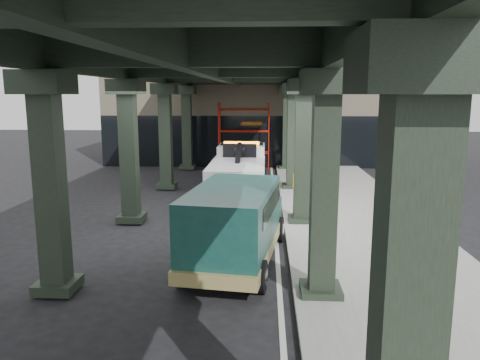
% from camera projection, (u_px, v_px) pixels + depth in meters
% --- Properties ---
extents(ground, '(90.00, 90.00, 0.00)m').
position_uv_depth(ground, '(222.00, 241.00, 14.52)').
color(ground, black).
rests_on(ground, ground).
extents(sidewalk, '(5.00, 40.00, 0.15)m').
position_uv_depth(sidewalk, '(356.00, 224.00, 16.22)').
color(sidewalk, gray).
rests_on(sidewalk, ground).
extents(lane_stripe, '(0.12, 38.00, 0.01)m').
position_uv_depth(lane_stripe, '(275.00, 224.00, 16.39)').
color(lane_stripe, silver).
rests_on(lane_stripe, ground).
extents(viaduct, '(7.40, 32.00, 6.40)m').
position_uv_depth(viaduct, '(214.00, 65.00, 15.52)').
color(viaduct, '#202A1F').
rests_on(viaduct, ground).
extents(building, '(22.00, 10.00, 8.00)m').
position_uv_depth(building, '(276.00, 101.00, 33.32)').
color(building, '#C6B793').
rests_on(building, ground).
extents(scaffolding, '(3.08, 0.88, 4.00)m').
position_uv_depth(scaffolding, '(244.00, 134.00, 28.52)').
color(scaffolding, '#A91A0D').
rests_on(scaffolding, ground).
extents(tow_truck, '(2.33, 7.61, 2.49)m').
position_uv_depth(tow_truck, '(239.00, 172.00, 20.07)').
color(tow_truck, black).
rests_on(tow_truck, ground).
extents(towed_van, '(2.72, 5.53, 2.15)m').
position_uv_depth(towed_van, '(235.00, 222.00, 12.37)').
color(towed_van, '#113E38').
rests_on(towed_van, ground).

